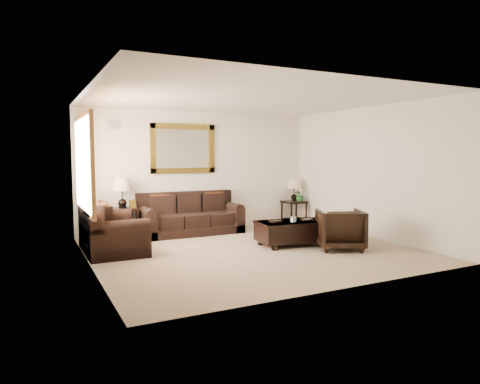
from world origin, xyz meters
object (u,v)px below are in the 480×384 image
end_table_left (122,199)px  coffee_table (292,230)px  loveseat (109,233)px  end_table_right (294,194)px  sofa (190,219)px  armchair (340,227)px

end_table_left → coffee_table: end_table_left is taller
loveseat → end_table_right: (4.70, 1.16, 0.40)m
sofa → end_table_left: end_table_left is taller
coffee_table → loveseat: bearing=169.3°
sofa → end_table_right: bearing=2.7°
sofa → coffee_table: (1.32, -2.02, -0.04)m
end_table_right → armchair: bearing=-107.9°
end_table_left → coffee_table: size_ratio=0.89×
loveseat → coffee_table: loveseat is taller
sofa → armchair: bearing=-55.3°
sofa → armchair: size_ratio=2.70×
end_table_left → armchair: bearing=-40.5°
end_table_left → coffee_table: bearing=-37.8°
sofa → coffee_table: bearing=-56.8°
loveseat → end_table_right: 4.86m
armchair → end_table_right: bearing=-81.3°
loveseat → end_table_right: end_table_right is taller
end_table_left → end_table_right: size_ratio=1.11×
loveseat → end_table_left: end_table_left is taller
loveseat → armchair: bearing=-114.2°
end_table_left → end_table_right: 4.24m
loveseat → end_table_left: (0.47, 1.13, 0.48)m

